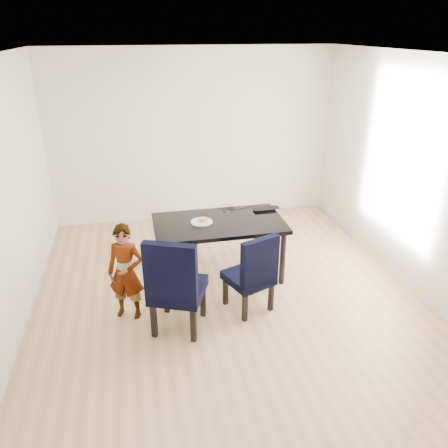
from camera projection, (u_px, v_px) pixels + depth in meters
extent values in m
cube|color=tan|center=(227.00, 296.00, 5.24)|extent=(4.50, 5.00, 0.01)
cube|color=white|center=(228.00, 54.00, 4.12)|extent=(4.50, 5.00, 0.01)
cube|color=white|center=(194.00, 137.00, 6.91)|extent=(4.50, 0.01, 2.70)
cube|color=white|center=(325.00, 337.00, 2.45)|extent=(4.50, 0.01, 2.70)
cube|color=silver|center=(2.00, 205.00, 4.25)|extent=(0.01, 5.00, 2.70)
cube|color=silver|center=(416.00, 175.00, 5.11)|extent=(0.01, 5.00, 2.70)
cube|color=black|center=(219.00, 249.00, 5.53)|extent=(1.60, 0.90, 0.75)
cube|color=black|center=(178.00, 282.00, 4.48)|extent=(0.69, 0.71, 1.10)
cube|color=black|center=(249.00, 271.00, 4.82)|extent=(0.60, 0.61, 0.95)
imported|color=red|center=(126.00, 272.00, 4.66)|extent=(0.47, 0.38, 1.09)
cylinder|color=silver|center=(202.00, 222.00, 5.34)|extent=(0.31, 0.31, 0.02)
ellipsoid|color=gold|center=(202.00, 219.00, 5.33)|extent=(0.16, 0.12, 0.06)
imported|color=black|center=(265.00, 208.00, 5.75)|extent=(0.36, 0.24, 0.03)
torus|color=black|center=(229.00, 210.00, 5.70)|extent=(0.20, 0.20, 0.01)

